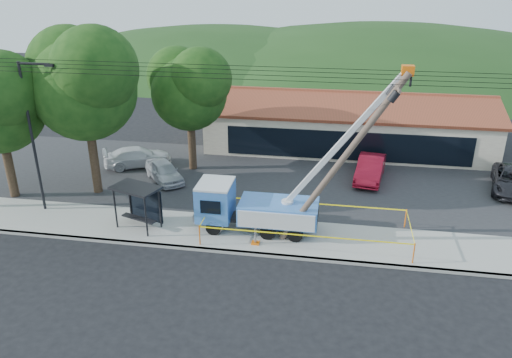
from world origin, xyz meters
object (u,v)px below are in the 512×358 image
at_px(utility_truck, 255,205).
at_px(bus_shelter, 139,197).
at_px(leaning_pole, 346,155).
at_px(car_white, 139,167).
at_px(car_red, 369,180).
at_px(car_dark, 510,192).
at_px(car_silver, 165,182).

height_order(utility_truck, bus_shelter, utility_truck).
xyz_separation_m(leaning_pole, car_white, (-14.86, 8.99, -5.16)).
xyz_separation_m(utility_truck, car_red, (6.63, 8.42, -1.63)).
bearing_deg(car_red, bus_shelter, -136.13).
xyz_separation_m(bus_shelter, car_red, (13.05, 9.13, -1.97)).
distance_m(car_white, car_dark, 25.91).
distance_m(car_silver, car_red, 14.16).
bearing_deg(utility_truck, car_white, 141.15).
relative_size(leaning_pole, car_dark, 1.75).
height_order(car_white, car_dark, car_dark).
bearing_deg(bus_shelter, car_dark, 40.13).
xyz_separation_m(utility_truck, leaning_pole, (4.71, -0.81, 3.53)).
bearing_deg(utility_truck, car_dark, 26.90).
bearing_deg(car_dark, car_white, -166.94).
distance_m(leaning_pole, bus_shelter, 11.57).
bearing_deg(car_silver, bus_shelter, -122.33).
height_order(utility_truck, car_silver, utility_truck).
distance_m(car_silver, car_white, 3.71).
height_order(leaning_pole, car_silver, leaning_pole).
xyz_separation_m(utility_truck, car_silver, (-7.28, 5.83, -1.63)).
height_order(utility_truck, leaning_pole, utility_truck).
xyz_separation_m(car_silver, car_white, (-2.87, 2.35, 0.00)).
bearing_deg(leaning_pole, bus_shelter, 179.51).
relative_size(leaning_pole, car_red, 1.91).
xyz_separation_m(car_red, car_white, (-16.79, -0.24, 0.00)).
distance_m(utility_truck, car_silver, 9.47).
distance_m(car_red, car_white, 16.79).
distance_m(car_red, car_dark, 9.13).
bearing_deg(leaning_pole, car_red, 78.21).
xyz_separation_m(bus_shelter, car_silver, (-0.87, 6.54, -1.97)).
height_order(leaning_pole, car_red, leaning_pole).
distance_m(utility_truck, car_white, 13.14).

